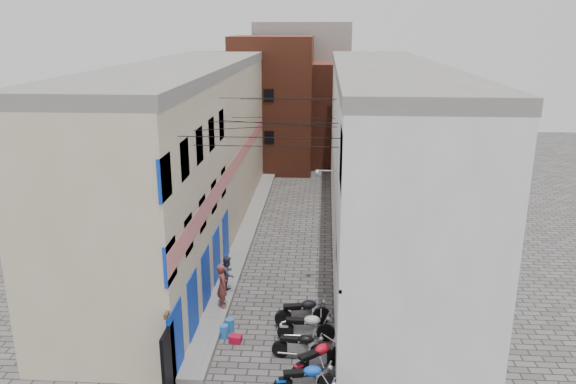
% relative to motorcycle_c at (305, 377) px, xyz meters
% --- Properties ---
extents(plinth, '(0.90, 26.00, 0.25)m').
position_rel_motorcycle_c_xyz_m(plinth, '(-3.62, 13.10, -0.45)').
color(plinth, slate).
rests_on(plinth, ground).
extents(building_left, '(5.10, 27.00, 9.00)m').
position_rel_motorcycle_c_xyz_m(building_left, '(-6.55, 13.04, 3.93)').
color(building_left, '#C1B292').
rests_on(building_left, ground).
extents(building_right, '(5.94, 26.00, 9.00)m').
position_rel_motorcycle_c_xyz_m(building_right, '(3.43, 13.09, 3.94)').
color(building_right, silver).
rests_on(building_right, ground).
extents(building_far_brick_left, '(6.00, 6.00, 10.00)m').
position_rel_motorcycle_c_xyz_m(building_far_brick_left, '(-3.57, 28.10, 4.43)').
color(building_far_brick_left, brown).
rests_on(building_far_brick_left, ground).
extents(building_far_brick_right, '(5.00, 6.00, 8.00)m').
position_rel_motorcycle_c_xyz_m(building_far_brick_right, '(1.43, 30.10, 3.43)').
color(building_far_brick_right, brown).
rests_on(building_far_brick_right, ground).
extents(building_far_concrete, '(8.00, 5.00, 11.00)m').
position_rel_motorcycle_c_xyz_m(building_far_concrete, '(-1.57, 34.10, 4.93)').
color(building_far_concrete, slate).
rests_on(building_far_concrete, ground).
extents(far_shopfront, '(2.00, 0.30, 2.40)m').
position_rel_motorcycle_c_xyz_m(far_shopfront, '(-1.57, 25.30, 0.63)').
color(far_shopfront, black).
rests_on(far_shopfront, ground).
extents(overhead_wires, '(5.80, 13.02, 1.32)m').
position_rel_motorcycle_c_xyz_m(overhead_wires, '(-1.57, 7.74, 6.55)').
color(overhead_wires, black).
rests_on(overhead_wires, ground).
extents(motorcycle_c, '(2.05, 1.00, 1.14)m').
position_rel_motorcycle_c_xyz_m(motorcycle_c, '(0.00, 0.00, 0.00)').
color(motorcycle_c, blue).
rests_on(motorcycle_c, ground).
extents(motorcycle_d, '(1.94, 1.78, 1.16)m').
position_rel_motorcycle_c_xyz_m(motorcycle_d, '(0.33, 1.11, 0.01)').
color(motorcycle_d, '#B70D1E').
rests_on(motorcycle_d, ground).
extents(motorcycle_e, '(1.94, 0.77, 1.09)m').
position_rel_motorcycle_c_xyz_m(motorcycle_e, '(-0.27, 1.86, -0.02)').
color(motorcycle_e, black).
rests_on(motorcycle_e, ground).
extents(motorcycle_f, '(2.06, 0.66, 1.19)m').
position_rel_motorcycle_c_xyz_m(motorcycle_f, '(-0.09, 3.02, 0.02)').
color(motorcycle_f, silver).
rests_on(motorcycle_f, ground).
extents(motorcycle_g, '(2.20, 1.09, 1.22)m').
position_rel_motorcycle_c_xyz_m(motorcycle_g, '(-0.26, 4.07, 0.04)').
color(motorcycle_g, black).
rests_on(motorcycle_g, ground).
extents(person_a, '(0.63, 0.75, 1.76)m').
position_rel_motorcycle_c_xyz_m(person_a, '(-3.40, 4.87, 0.56)').
color(person_a, brown).
rests_on(person_a, plinth).
extents(person_b, '(0.73, 0.86, 1.55)m').
position_rel_motorcycle_c_xyz_m(person_b, '(-3.41, 6.15, 0.46)').
color(person_b, '#383D54').
rests_on(person_b, plinth).
extents(water_jug_near, '(0.41, 0.41, 0.49)m').
position_rel_motorcycle_c_xyz_m(water_jug_near, '(-3.02, 3.00, -0.33)').
color(water_jug_near, blue).
rests_on(water_jug_near, ground).
extents(water_jug_far, '(0.42, 0.42, 0.52)m').
position_rel_motorcycle_c_xyz_m(water_jug_far, '(-2.89, 3.40, -0.31)').
color(water_jug_far, blue).
rests_on(water_jug_far, ground).
extents(red_crate, '(0.47, 0.38, 0.26)m').
position_rel_motorcycle_c_xyz_m(red_crate, '(-2.57, 2.71, -0.44)').
color(red_crate, '#B60D2B').
rests_on(red_crate, ground).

